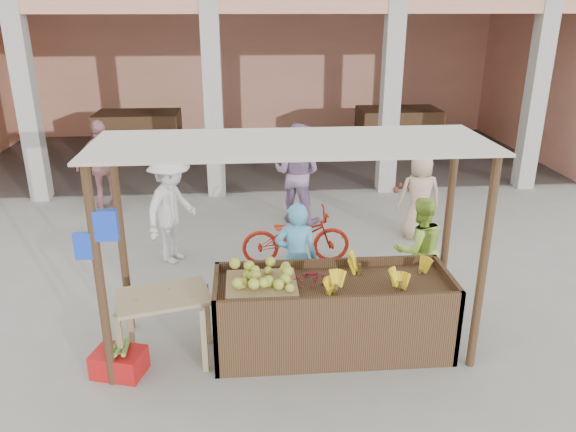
{
  "coord_description": "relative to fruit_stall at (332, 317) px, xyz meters",
  "views": [
    {
      "loc": [
        -0.43,
        -5.4,
        3.67
      ],
      "look_at": [
        0.1,
        1.2,
        1.16
      ],
      "focal_mm": 35.0,
      "sensor_mm": 36.0,
      "label": 1
    }
  ],
  "objects": [
    {
      "name": "ground",
      "position": [
        -0.5,
        0.0,
        -0.4
      ],
      "size": [
        60.0,
        60.0,
        0.0
      ],
      "primitive_type": "plane",
      "color": "gray",
      "rests_on": "ground"
    },
    {
      "name": "market_building",
      "position": [
        -0.45,
        8.93,
        2.3
      ],
      "size": [
        14.4,
        6.4,
        4.2
      ],
      "color": "#EA987A",
      "rests_on": "ground"
    },
    {
      "name": "fruit_stall",
      "position": [
        0.0,
        0.0,
        0.0
      ],
      "size": [
        2.6,
        0.95,
        0.8
      ],
      "primitive_type": "cube",
      "color": "#523921",
      "rests_on": "ground"
    },
    {
      "name": "stall_awning",
      "position": [
        -0.51,
        0.06,
        1.58
      ],
      "size": [
        4.09,
        1.35,
        2.39
      ],
      "color": "#523921",
      "rests_on": "ground"
    },
    {
      "name": "banana_heap",
      "position": [
        0.47,
        0.02,
        0.51
      ],
      "size": [
        1.19,
        0.65,
        0.22
      ],
      "primitive_type": null,
      "color": "yellow",
      "rests_on": "fruit_stall"
    },
    {
      "name": "melon_tray",
      "position": [
        -0.78,
        0.01,
        0.49
      ],
      "size": [
        0.76,
        0.66,
        0.2
      ],
      "color": "#96774D",
      "rests_on": "fruit_stall"
    },
    {
      "name": "berry_heap",
      "position": [
        -0.24,
        0.06,
        0.47
      ],
      "size": [
        0.45,
        0.37,
        0.14
      ],
      "primitive_type": "ellipsoid",
      "color": "maroon",
      "rests_on": "fruit_stall"
    },
    {
      "name": "side_table",
      "position": [
        -1.83,
        -0.04,
        0.24
      ],
      "size": [
        1.09,
        0.86,
        0.78
      ],
      "rotation": [
        0.0,
        0.0,
        0.25
      ],
      "color": "tan",
      "rests_on": "ground"
    },
    {
      "name": "papaya_pile",
      "position": [
        -1.83,
        -0.04,
        0.48
      ],
      "size": [
        0.73,
        0.41,
        0.21
      ],
      "primitive_type": null,
      "color": "#589932",
      "rests_on": "side_table"
    },
    {
      "name": "red_crate",
      "position": [
        -2.31,
        -0.3,
        -0.27
      ],
      "size": [
        0.6,
        0.5,
        0.27
      ],
      "primitive_type": "cube",
      "rotation": [
        0.0,
        0.0,
        -0.29
      ],
      "color": "#B51313",
      "rests_on": "ground"
    },
    {
      "name": "plantain_bundle",
      "position": [
        -2.31,
        -0.3,
        -0.09
      ],
      "size": [
        0.39,
        0.28,
        0.08
      ],
      "primitive_type": null,
      "color": "#619536",
      "rests_on": "red_crate"
    },
    {
      "name": "produce_sacks",
      "position": [
        2.35,
        5.54,
        -0.13
      ],
      "size": [
        0.7,
        0.66,
        0.53
      ],
      "color": "maroon",
      "rests_on": "ground"
    },
    {
      "name": "vendor_blue",
      "position": [
        -0.32,
        0.86,
        0.38
      ],
      "size": [
        0.62,
        0.48,
        1.55
      ],
      "primitive_type": "imported",
      "rotation": [
        0.0,
        0.0,
        3.05
      ],
      "color": "#57AEE1",
      "rests_on": "ground"
    },
    {
      "name": "vendor_green",
      "position": [
        1.28,
        1.05,
        0.35
      ],
      "size": [
        0.77,
        0.51,
        1.49
      ],
      "primitive_type": "imported",
      "rotation": [
        0.0,
        0.0,
        3.28
      ],
      "color": "#ACD546",
      "rests_on": "ground"
    },
    {
      "name": "motorcycle",
      "position": [
        -0.2,
        2.27,
        0.04
      ],
      "size": [
        0.62,
        1.7,
        0.88
      ],
      "primitive_type": "imported",
      "rotation": [
        0.0,
        0.0,
        1.59
      ],
      "color": "#AA1F0F",
      "rests_on": "ground"
    },
    {
      "name": "shopper_a",
      "position": [
        -2.02,
        2.5,
        0.5
      ],
      "size": [
        1.07,
        1.3,
        1.81
      ],
      "primitive_type": "imported",
      "rotation": [
        0.0,
        0.0,
        1.06
      ],
      "color": "silver",
      "rests_on": "ground"
    },
    {
      "name": "shopper_b",
      "position": [
        -3.55,
        5.0,
        0.51
      ],
      "size": [
        1.2,
        0.93,
        1.82
      ],
      "primitive_type": "imported",
      "rotation": [
        0.0,
        0.0,
        3.54
      ],
      "color": "tan",
      "rests_on": "ground"
    },
    {
      "name": "shopper_c",
      "position": [
        1.92,
        3.12,
        0.4
      ],
      "size": [
        0.78,
        0.52,
        1.61
      ],
      "primitive_type": "imported",
      "rotation": [
        0.0,
        0.0,
        3.13
      ],
      "color": "tan",
      "rests_on": "ground"
    },
    {
      "name": "shopper_f",
      "position": [
        -0.01,
        4.04,
        0.57
      ],
      "size": [
        1.09,
        0.91,
        1.94
      ],
      "primitive_type": "imported",
      "rotation": [
        0.0,
        0.0,
        2.68
      ],
      "color": "gray",
      "rests_on": "ground"
    }
  ]
}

